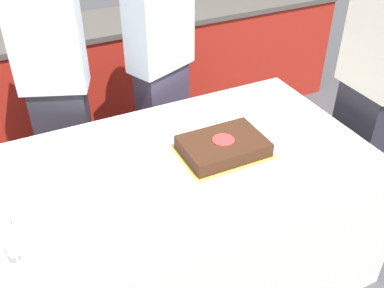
# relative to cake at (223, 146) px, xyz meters

# --- Properties ---
(ground_plane) EXTENTS (14.00, 14.00, 0.00)m
(ground_plane) POSITION_rel_cake_xyz_m (-0.34, 0.01, -0.81)
(ground_plane) COLOR #424247
(back_counter) EXTENTS (4.40, 0.58, 0.92)m
(back_counter) POSITION_rel_cake_xyz_m (-0.34, 1.64, -0.34)
(back_counter) COLOR #A82319
(back_counter) RESTS_ON ground_plane
(dining_table) EXTENTS (2.11, 1.12, 0.77)m
(dining_table) POSITION_rel_cake_xyz_m (-0.34, 0.01, -0.42)
(dining_table) COLOR silver
(dining_table) RESTS_ON ground_plane
(cake) EXTENTS (0.45, 0.32, 0.08)m
(cake) POSITION_rel_cake_xyz_m (0.00, 0.00, 0.00)
(cake) COLOR gold
(cake) RESTS_ON dining_table
(plate_stack) EXTENTS (0.22, 0.22, 0.07)m
(plate_stack) POSITION_rel_cake_xyz_m (-0.91, -0.07, -0.00)
(plate_stack) COLOR white
(plate_stack) RESTS_ON dining_table
(wine_glass) EXTENTS (0.06, 0.06, 0.19)m
(wine_glass) POSITION_rel_cake_xyz_m (-1.02, -0.29, 0.09)
(wine_glass) COLOR white
(wine_glass) RESTS_ON dining_table
(side_plate_near_cake) EXTENTS (0.20, 0.20, 0.00)m
(side_plate_near_cake) POSITION_rel_cake_xyz_m (-0.05, 0.29, -0.03)
(side_plate_near_cake) COLOR white
(side_plate_near_cake) RESTS_ON dining_table
(utensil_pile) EXTENTS (0.16, 0.09, 0.02)m
(utensil_pile) POSITION_rel_cake_xyz_m (-0.32, -0.42, -0.03)
(utensil_pile) COLOR white
(utensil_pile) RESTS_ON dining_table
(person_cutting_cake) EXTENTS (0.44, 0.34, 1.63)m
(person_cutting_cake) POSITION_rel_cake_xyz_m (0.00, 0.78, 0.05)
(person_cutting_cake) COLOR #383347
(person_cutting_cake) RESTS_ON ground_plane
(person_seated_right) EXTENTS (0.23, 0.37, 1.69)m
(person_seated_right) POSITION_rel_cake_xyz_m (0.94, 0.01, 0.09)
(person_seated_right) COLOR #282833
(person_seated_right) RESTS_ON ground_plane
(person_standing_back) EXTENTS (0.41, 0.32, 1.73)m
(person_standing_back) POSITION_rel_cake_xyz_m (-0.64, 0.78, 0.11)
(person_standing_back) COLOR #282833
(person_standing_back) RESTS_ON ground_plane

